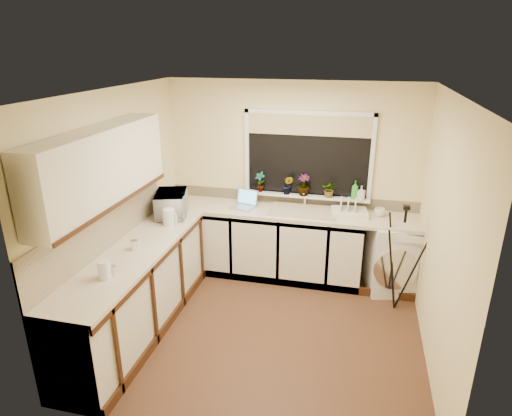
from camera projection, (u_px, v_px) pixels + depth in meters
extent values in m
plane|color=#4F311F|center=(266.00, 328.00, 4.71)|extent=(3.20, 3.20, 0.00)
plane|color=white|center=(268.00, 92.00, 3.86)|extent=(3.20, 3.20, 0.00)
plane|color=beige|center=(291.00, 179.00, 5.65)|extent=(3.20, 0.00, 3.20)
plane|color=beige|center=(219.00, 306.00, 2.92)|extent=(3.20, 0.00, 3.20)
plane|color=beige|center=(118.00, 209.00, 4.63)|extent=(0.00, 3.00, 3.00)
plane|color=beige|center=(442.00, 238.00, 3.94)|extent=(0.00, 3.00, 3.00)
cube|color=silver|center=(261.00, 242.00, 5.73)|extent=(2.55, 0.60, 0.86)
cube|color=silver|center=(137.00, 293.00, 4.57)|extent=(0.54, 2.40, 0.86)
cube|color=beige|center=(287.00, 212.00, 5.50)|extent=(3.20, 0.60, 0.04)
cube|color=beige|center=(133.00, 254.00, 4.41)|extent=(0.60, 2.40, 0.04)
cube|color=silver|center=(101.00, 167.00, 3.99)|extent=(0.28, 1.90, 0.70)
cube|color=beige|center=(104.00, 228.00, 4.39)|extent=(0.02, 2.40, 0.45)
cube|color=beige|center=(291.00, 198.00, 5.73)|extent=(3.20, 0.02, 0.14)
cube|color=black|center=(308.00, 155.00, 5.48)|extent=(1.50, 0.02, 1.00)
cube|color=tan|center=(309.00, 125.00, 5.33)|extent=(1.50, 0.02, 0.25)
cube|color=white|center=(306.00, 196.00, 5.61)|extent=(1.60, 0.14, 0.03)
cube|color=tan|center=(303.00, 211.00, 5.44)|extent=(0.82, 0.46, 0.03)
cylinder|color=silver|center=(305.00, 198.00, 5.57)|extent=(0.03, 0.03, 0.24)
cube|color=white|center=(395.00, 256.00, 5.35)|extent=(0.72, 0.71, 0.87)
cube|color=#A3A3AA|center=(242.00, 207.00, 5.58)|extent=(0.33, 0.28, 0.02)
cube|color=#5DBBFF|center=(247.00, 197.00, 5.64)|extent=(0.29, 0.13, 0.20)
cylinder|color=white|center=(169.00, 217.00, 5.03)|extent=(0.14, 0.14, 0.18)
cube|color=silver|center=(349.00, 212.00, 5.34)|extent=(0.46, 0.38, 0.06)
cylinder|color=white|center=(104.00, 269.00, 3.89)|extent=(0.11, 0.11, 0.17)
cylinder|color=silver|center=(134.00, 245.00, 4.44)|extent=(0.07, 0.07, 0.10)
imported|color=white|center=(171.00, 204.00, 5.30)|extent=(0.49, 0.60, 0.29)
imported|color=#999999|center=(260.00, 182.00, 5.68)|extent=(0.16, 0.14, 0.26)
imported|color=#999999|center=(288.00, 185.00, 5.58)|extent=(0.14, 0.12, 0.24)
imported|color=#999999|center=(304.00, 185.00, 5.54)|extent=(0.17, 0.17, 0.27)
imported|color=#999999|center=(330.00, 189.00, 5.48)|extent=(0.19, 0.16, 0.20)
imported|color=green|center=(355.00, 190.00, 5.42)|extent=(0.09, 0.09, 0.23)
imported|color=#999999|center=(361.00, 193.00, 5.39)|extent=(0.10, 0.10, 0.18)
imported|color=white|center=(380.00, 212.00, 5.30)|extent=(0.13, 0.13, 0.10)
imported|color=beige|center=(112.00, 271.00, 3.94)|extent=(0.12, 0.12, 0.09)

